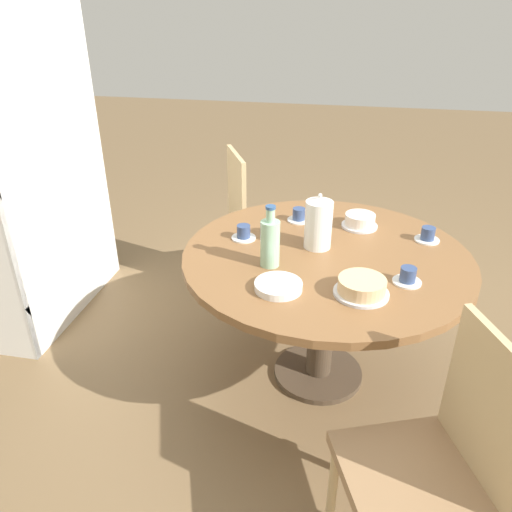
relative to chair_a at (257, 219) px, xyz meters
name	(u,v)px	position (x,y,z in m)	size (l,w,h in m)	color
ground_plane	(318,374)	(-0.83, -0.48, -0.47)	(14.00, 14.00, 0.00)	brown
dining_table	(325,275)	(-0.83, -0.48, 0.12)	(1.29, 1.29, 0.70)	#473828
chair_a	(257,219)	(0.00, 0.00, 0.00)	(0.56, 0.56, 0.90)	tan
chair_b	(436,463)	(-1.71, -0.89, 0.00)	(0.54, 0.54, 0.90)	tan
bookshelf	(37,164)	(-0.51, 1.11, 0.45)	(1.01, 0.28, 1.93)	silver
coffee_pot	(318,223)	(-0.78, -0.43, 0.35)	(0.12, 0.12, 0.26)	white
water_bottle	(270,242)	(-0.99, -0.25, 0.34)	(0.08, 0.08, 0.27)	#99C6A3
cake_main	(362,287)	(-1.15, -0.63, 0.26)	(0.22, 0.22, 0.07)	silver
cake_second	(360,221)	(-0.51, -0.62, 0.26)	(0.18, 0.18, 0.07)	silver
cup_a	(428,235)	(-0.61, -0.93, 0.26)	(0.12, 0.12, 0.07)	silver
cup_b	(244,233)	(-0.76, -0.08, 0.26)	(0.12, 0.12, 0.07)	silver
cup_c	(299,216)	(-0.50, -0.31, 0.26)	(0.12, 0.12, 0.07)	silver
cup_d	(408,277)	(-1.03, -0.81, 0.26)	(0.12, 0.12, 0.07)	silver
plate_stack	(278,286)	(-1.18, -0.31, 0.25)	(0.19, 0.19, 0.03)	white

